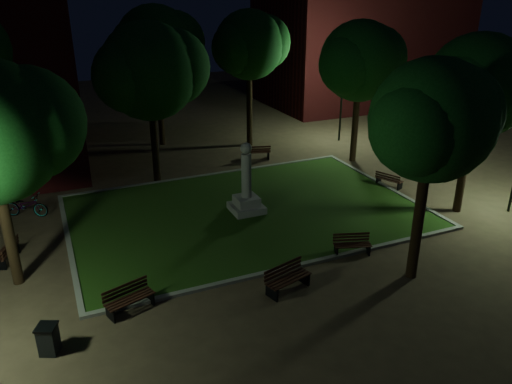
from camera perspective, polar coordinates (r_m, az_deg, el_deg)
ground at (r=20.85m, az=1.04°, el=-4.48°), size 80.00×80.00×0.00m
lawn at (r=22.48m, az=-1.08°, el=-2.26°), size 15.00×10.00×0.08m
lawn_kerb at (r=22.47m, az=-1.08°, el=-2.22°), size 15.40×10.40×0.12m
monument at (r=22.11m, az=-1.10°, el=-0.11°), size 1.40×1.40×3.20m
building_far at (r=45.12m, az=11.88°, el=17.69°), size 16.00×10.00×12.00m
tree_north_wl at (r=25.22m, az=-11.91°, el=13.35°), size 5.82×4.75×8.02m
tree_north_er at (r=30.88m, az=-0.62°, el=16.44°), size 5.07×4.14×8.27m
tree_ne at (r=28.50m, az=11.99°, el=14.44°), size 5.37×4.38×7.88m
tree_east at (r=22.92m, az=24.17°, el=10.97°), size 5.34×4.36×7.82m
tree_se at (r=16.55m, az=19.74°, el=7.69°), size 4.82×3.93×7.58m
tree_far_north at (r=31.62m, az=-11.22°, el=16.12°), size 5.82×4.75×8.54m
lamppost_ne at (r=32.80m, az=9.82°, el=11.36°), size 1.18×0.28×4.74m
bench_near_left at (r=16.90m, az=3.56°, el=-9.86°), size 1.75×1.01×0.91m
bench_near_right at (r=19.38m, az=10.91°, el=-5.94°), size 1.50×0.92×0.78m
bench_west_near at (r=16.43m, az=-14.32°, el=-11.76°), size 1.65×1.01×0.86m
bench_left_side at (r=20.66m, az=-26.58°, el=-6.21°), size 0.96×1.49×0.77m
bench_right_side at (r=26.10m, az=14.94°, el=1.31°), size 0.98×1.45×0.75m
bench_far_side at (r=29.26m, az=0.06°, el=4.52°), size 1.69×0.98×0.88m
trash_bin at (r=15.44m, az=-22.64°, el=-15.25°), size 0.69×0.69×0.90m
bicycle at (r=24.16m, az=-24.80°, el=-1.42°), size 2.05×1.51×1.03m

